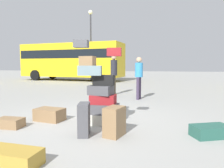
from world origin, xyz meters
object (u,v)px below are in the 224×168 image
object	(u,v)px
suitcase_teal_upright_blue	(211,131)
lamp_post	(91,35)
suitcase_brown_foreground_near	(50,114)
suitcase_tan_right_side	(12,157)
suitcase_tower	(100,94)
suitcase_brown_white_trunk	(10,123)
person_tourist_with_camera	(114,71)
person_bearded_onlooker	(139,74)
suitcase_charcoal_left_side	(84,119)
suitcase_brown_foreground_far	(114,121)
suitcase_brown_behind_tower	(104,104)
parked_bus	(72,59)

from	to	relation	value
suitcase_teal_upright_blue	lamp_post	xyz separation A→B (m)	(-6.57, 12.73, 3.73)
lamp_post	suitcase_brown_foreground_near	bearing A→B (deg)	-76.21
suitcase_tan_right_side	suitcase_brown_foreground_near	world-z (taller)	suitcase_brown_foreground_near
suitcase_tower	suitcase_brown_white_trunk	distance (m)	2.05
suitcase_teal_upright_blue	person_tourist_with_camera	world-z (taller)	person_tourist_with_camera
suitcase_tan_right_side	suitcase_brown_foreground_near	size ratio (longest dim) A/B	1.15
suitcase_tower	person_bearded_onlooker	size ratio (longest dim) A/B	1.14
lamp_post	person_bearded_onlooker	bearing A→B (deg)	-60.91
suitcase_brown_foreground_near	person_tourist_with_camera	xyz separation A→B (m)	(0.59, 4.70, 0.92)
suitcase_tower	suitcase_teal_upright_blue	bearing A→B (deg)	-10.29
suitcase_charcoal_left_side	person_tourist_with_camera	xyz separation A→B (m)	(-0.60, 5.52, 0.76)
suitcase_tower	suitcase_brown_foreground_far	world-z (taller)	suitcase_tower
suitcase_tower	suitcase_teal_upright_blue	world-z (taller)	suitcase_tower
suitcase_charcoal_left_side	suitcase_brown_white_trunk	distance (m)	1.75
suitcase_brown_behind_tower	lamp_post	bearing A→B (deg)	117.29
suitcase_charcoal_left_side	parked_bus	world-z (taller)	parked_bus
parked_bus	suitcase_teal_upright_blue	bearing A→B (deg)	-50.14
person_tourist_with_camera	suitcase_brown_foreground_near	bearing A→B (deg)	-3.65
suitcase_teal_upright_blue	suitcase_tan_right_side	size ratio (longest dim) A/B	0.89
suitcase_charcoal_left_side	person_tourist_with_camera	size ratio (longest dim) A/B	0.35
suitcase_brown_foreground_near	suitcase_charcoal_left_side	bearing A→B (deg)	-26.14
suitcase_brown_foreground_far	person_bearded_onlooker	distance (m)	4.43
suitcase_tower	suitcase_charcoal_left_side	world-z (taller)	suitcase_tower
suitcase_brown_foreground_far	lamp_post	size ratio (longest dim) A/B	0.10
suitcase_tan_right_side	parked_bus	size ratio (longest dim) A/B	0.08
parked_bus	suitcase_tan_right_side	bearing A→B (deg)	-62.47
person_bearded_onlooker	parked_bus	size ratio (longest dim) A/B	0.18
suitcase_teal_upright_blue	suitcase_brown_foreground_near	xyz separation A→B (m)	(-3.54, 0.40, 0.04)
suitcase_teal_upright_blue	suitcase_brown_white_trunk	bearing A→B (deg)	160.87
suitcase_brown_behind_tower	person_bearded_onlooker	size ratio (longest dim) A/B	0.44
suitcase_brown_white_trunk	lamp_post	world-z (taller)	lamp_post
suitcase_brown_white_trunk	lamp_post	size ratio (longest dim) A/B	0.09
person_bearded_onlooker	lamp_post	world-z (taller)	lamp_post
suitcase_teal_upright_blue	lamp_post	bearing A→B (deg)	93.88
suitcase_tower	parked_bus	distance (m)	14.10
suitcase_teal_upright_blue	suitcase_brown_foreground_far	size ratio (longest dim) A/B	1.24
suitcase_brown_foreground_far	suitcase_charcoal_left_side	bearing A→B (deg)	-156.44
suitcase_brown_foreground_far	person_tourist_with_camera	world-z (taller)	person_tourist_with_camera
suitcase_brown_behind_tower	parked_bus	xyz separation A→B (m)	(-5.79, 10.96, 1.72)
suitcase_charcoal_left_side	suitcase_brown_foreground_near	bearing A→B (deg)	131.97
suitcase_charcoal_left_side	suitcase_teal_upright_blue	world-z (taller)	suitcase_charcoal_left_side
suitcase_brown_white_trunk	parked_bus	bearing A→B (deg)	107.18
suitcase_charcoal_left_side	suitcase_brown_behind_tower	bearing A→B (deg)	83.13
lamp_post	suitcase_tower	bearing A→B (deg)	-70.74
parked_bus	lamp_post	xyz separation A→B (m)	(1.85, -0.32, 2.01)
suitcase_tan_right_side	suitcase_brown_white_trunk	distance (m)	1.92
suitcase_charcoal_left_side	lamp_post	distance (m)	14.26
suitcase_charcoal_left_side	person_bearded_onlooker	world-z (taller)	person_bearded_onlooker
suitcase_tan_right_side	suitcase_brown_white_trunk	size ratio (longest dim) A/B	1.41
suitcase_brown_white_trunk	suitcase_teal_upright_blue	bearing A→B (deg)	3.49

